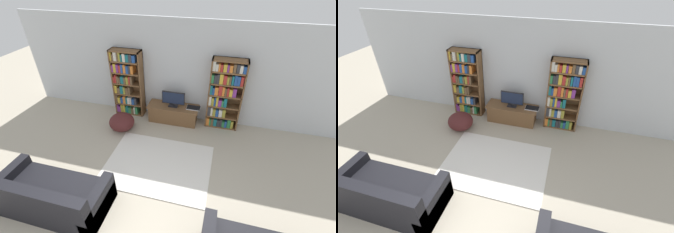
{
  "view_description": "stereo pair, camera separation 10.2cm",
  "coord_description": "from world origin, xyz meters",
  "views": [
    {
      "loc": [
        1.04,
        -0.98,
        3.59
      ],
      "look_at": [
        -0.03,
        3.09,
        0.7
      ],
      "focal_mm": 24.0,
      "sensor_mm": 36.0,
      "label": 1
    },
    {
      "loc": [
        1.13,
        -0.95,
        3.59
      ],
      "look_at": [
        -0.03,
        3.09,
        0.7
      ],
      "focal_mm": 24.0,
      "sensor_mm": 36.0,
      "label": 2
    }
  ],
  "objects": [
    {
      "name": "television",
      "position": [
        -0.11,
        3.92,
        0.68
      ],
      "size": [
        0.6,
        0.16,
        0.42
      ],
      "color": "black",
      "rests_on": "tv_stand"
    },
    {
      "name": "bookshelf_left",
      "position": [
        -1.42,
        4.05,
        0.92
      ],
      "size": [
        0.81,
        0.3,
        1.83
      ],
      "color": "brown",
      "rests_on": "ground_plane"
    },
    {
      "name": "beanbag_ottoman",
      "position": [
        -1.29,
        3.23,
        0.22
      ],
      "size": [
        0.64,
        0.64,
        0.44
      ],
      "primitive_type": "ellipsoid",
      "color": "#4C1E1E",
      "rests_on": "ground_plane"
    },
    {
      "name": "couch_left_sectional",
      "position": [
        -1.51,
        0.82,
        0.28
      ],
      "size": [
        1.92,
        0.92,
        0.86
      ],
      "color": "black",
      "rests_on": "ground_plane"
    },
    {
      "name": "wall_back",
      "position": [
        0.0,
        4.23,
        1.3
      ],
      "size": [
        8.8,
        0.06,
        2.6
      ],
      "color": "silver",
      "rests_on": "ground_plane"
    },
    {
      "name": "area_rug",
      "position": [
        -0.03,
        2.25,
        0.01
      ],
      "size": [
        2.21,
        1.67,
        0.02
      ],
      "color": "white",
      "rests_on": "ground_plane"
    },
    {
      "name": "laptop",
      "position": [
        0.43,
        3.95,
        0.48
      ],
      "size": [
        0.36,
        0.23,
        0.03
      ],
      "color": "silver",
      "rests_on": "tv_stand"
    },
    {
      "name": "tv_stand",
      "position": [
        -0.11,
        3.93,
        0.24
      ],
      "size": [
        1.35,
        0.49,
        0.47
      ],
      "color": "brown",
      "rests_on": "ground_plane"
    },
    {
      "name": "bookshelf_right",
      "position": [
        1.14,
        4.04,
        0.93
      ],
      "size": [
        0.81,
        0.3,
        1.83
      ],
      "color": "brown",
      "rests_on": "ground_plane"
    }
  ]
}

